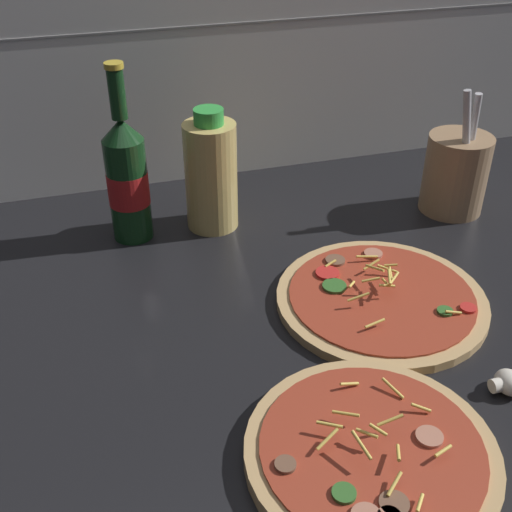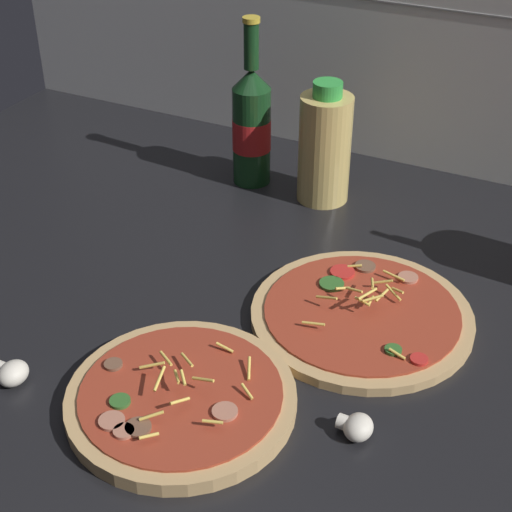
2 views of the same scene
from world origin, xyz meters
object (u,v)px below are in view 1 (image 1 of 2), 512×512
Objects in this scene: beer_bottle at (127,178)px; mushroom_left at (508,383)px; oil_bottle at (211,174)px; pizza_far at (381,299)px; utensil_crock at (456,173)px; pizza_near at (371,453)px.

beer_bottle reaches higher than mushroom_left.
oil_bottle is 5.05× the size of mushroom_left.
oil_bottle reaches higher than mushroom_left.
pizza_far is 32.06cm from utensil_crock.
utensil_crock reaches higher than pizza_far.
mushroom_left is 44.23cm from utensil_crock.
pizza_near is 1.31× the size of oil_bottle.
utensil_crock reaches higher than oil_bottle.
pizza_near is 0.94× the size of beer_bottle.
pizza_near is 27.06cm from pizza_far.
pizza_far is 20.45cm from mushroom_left.
pizza_far is 41.99cm from beer_bottle.
oil_bottle is (13.01, -0.21, -1.10)cm from beer_bottle.
mushroom_left is at bearing -112.69° from utensil_crock.
pizza_far reaches higher than mushroom_left.
pizza_far is at bearing 61.78° from pizza_near.
utensil_crock is at bearing 42.05° from pizza_far.
pizza_far is 1.32× the size of utensil_crock.
oil_bottle is 0.91× the size of utensil_crock.
oil_bottle is at bearing 116.40° from mushroom_left.
mushroom_left is (19.25, 4.44, 0.26)cm from pizza_near.
mushroom_left is (23.38, -47.08, -7.81)cm from oil_bottle.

